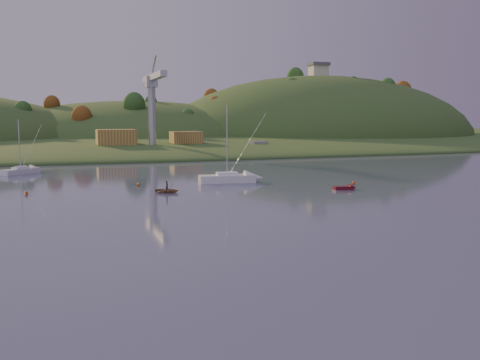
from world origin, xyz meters
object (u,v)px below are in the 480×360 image
object	(u,v)px
sailboat_near	(21,170)
canoe	(167,190)
red_tender	(348,188)
sailboat_far	(227,178)

from	to	relation	value
sailboat_near	canoe	distance (m)	40.00
canoe	red_tender	world-z (taller)	red_tender
sailboat_far	red_tender	xyz separation A→B (m)	(14.43, -13.88, -0.56)
sailboat_near	red_tender	size ratio (longest dim) A/B	2.84
sailboat_near	red_tender	xyz separation A→B (m)	(47.21, -39.57, -0.44)
sailboat_near	red_tender	world-z (taller)	sailboat_near
canoe	sailboat_near	bearing A→B (deg)	59.43
sailboat_near	sailboat_far	distance (m)	41.65
sailboat_far	canoe	size ratio (longest dim) A/B	3.74
sailboat_far	canoe	world-z (taller)	sailboat_far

